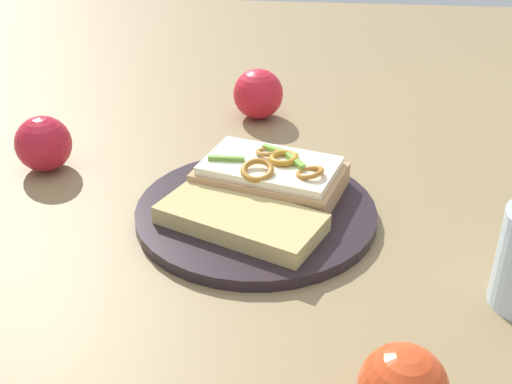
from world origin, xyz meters
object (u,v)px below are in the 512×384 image
object	(u,v)px
plate	(256,212)
apple_2	(258,94)
bread_slice_side	(241,219)
apple_1	(43,144)
sandwich	(270,176)

from	to	relation	value
plate	apple_2	bearing A→B (deg)	95.15
bread_slice_side	apple_2	distance (m)	0.33
apple_1	sandwich	bearing A→B (deg)	-9.52
plate	bread_slice_side	bearing A→B (deg)	-106.45
bread_slice_side	apple_1	world-z (taller)	apple_1
sandwich	apple_2	size ratio (longest dim) A/B	2.51
apple_1	apple_2	world-z (taller)	apple_2
sandwich	bread_slice_side	world-z (taller)	sandwich
plate	apple_1	distance (m)	0.30
sandwich	apple_1	xyz separation A→B (m)	(-0.30, 0.05, 0.00)
plate	bread_slice_side	distance (m)	0.05
bread_slice_side	plate	bearing A→B (deg)	97.36
plate	sandwich	xyz separation A→B (m)	(0.01, 0.04, 0.03)
sandwich	apple_2	world-z (taller)	apple_2
sandwich	bread_slice_side	xyz separation A→B (m)	(-0.03, -0.08, -0.01)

